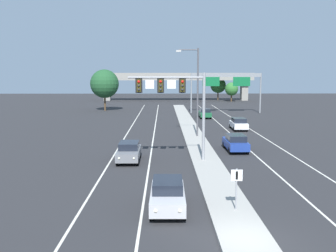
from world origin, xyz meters
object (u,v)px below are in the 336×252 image
Objects in this scene: car_oncoming_silver at (168,194)px; car_oncoming_grey at (129,151)px; median_sign_post at (237,183)px; tree_far_left_b at (105,84)px; overhead_signal_mast at (177,96)px; highway_sign_gantry at (226,80)px; tree_far_right_c at (218,85)px; car_receding_blue at (236,142)px; car_receding_white at (239,124)px; tree_far_right_b at (232,89)px; street_lamp_median at (196,87)px; car_receding_green at (205,113)px.

car_oncoming_grey is (-3.10, 11.53, 0.00)m from car_oncoming_silver.
car_oncoming_silver is at bearing -74.96° from car_oncoming_grey.
tree_far_left_b is at bearing 105.18° from median_sign_post.
car_oncoming_silver is (-0.92, -11.23, -4.64)m from overhead_signal_mast.
highway_sign_gantry reaches higher than tree_far_right_c.
tree_far_right_c reaches higher than car_oncoming_silver.
car_receding_white is (3.03, 13.84, 0.00)m from car_receding_blue.
car_receding_white is 0.34× the size of highway_sign_gantry.
tree_far_right_b is at bearing 73.29° from car_oncoming_grey.
overhead_signal_mast is at bearing -115.59° from car_receding_white.
tree_far_right_b is 0.80× the size of tree_far_right_c.
overhead_signal_mast is 1.60× the size of car_receding_blue.
highway_sign_gantry is 2.08× the size of tree_far_right_c.
median_sign_post is at bearing -74.82° from tree_far_left_b.
street_lamp_median is at bearing 111.39° from car_receding_blue.
car_oncoming_silver is at bearing -98.40° from street_lamp_median.
street_lamp_median is 14.64m from car_oncoming_grey.
highway_sign_gantry is (11.55, 51.47, 5.34)m from car_oncoming_silver.
street_lamp_median is at bearing 78.29° from overhead_signal_mast.
car_oncoming_silver is at bearing -102.43° from tree_far_right_b.
car_receding_green is 0.55× the size of tree_far_left_b.
street_lamp_median reaches higher than median_sign_post.
median_sign_post is (2.67, -11.77, -3.88)m from overhead_signal_mast.
car_receding_green is at bearing -100.84° from tree_far_right_c.
car_oncoming_grey is 79.57m from tree_far_right_c.
car_oncoming_silver is 0.70× the size of tree_far_right_c.
tree_far_right_b is at bearing 73.69° from car_receding_green.
median_sign_post is 90.18m from tree_far_right_c.
tree_far_left_b is at bearing 101.88° from car_oncoming_silver.
car_oncoming_grey is at bearing 118.99° from median_sign_post.
car_receding_blue is 1.00× the size of car_receding_green.
tree_far_right_c is (11.97, 65.20, -1.63)m from street_lamp_median.
overhead_signal_mast is 12.19m from car_oncoming_silver.
car_oncoming_grey and car_receding_blue have the same top height.
tree_far_right_c is (8.74, 45.61, 3.34)m from car_receding_green.
car_receding_white is 1.00× the size of car_receding_green.
overhead_signal_mast is 20.74m from car_receding_white.
street_lamp_median reaches higher than overhead_signal_mast.
street_lamp_median is 2.23× the size of car_receding_green.
street_lamp_median reaches higher than car_oncoming_silver.
car_oncoming_grey is at bearing -118.56° from street_lamp_median.
car_receding_white is at bearing 54.61° from car_oncoming_grey.
median_sign_post is at bearing -89.77° from street_lamp_median.
tree_far_right_b is at bearing 77.57° from car_oncoming_silver.
tree_far_right_b is (17.20, 70.96, -2.12)m from overhead_signal_mast.
street_lamp_median is at bearing -99.36° from car_receding_green.
overhead_signal_mast is 1.13× the size of tree_far_right_c.
car_receding_green is at bearing 80.64° from street_lamp_median.
car_oncoming_grey is at bearing -125.39° from car_receding_white.
overhead_signal_mast is 73.05m from tree_far_right_b.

